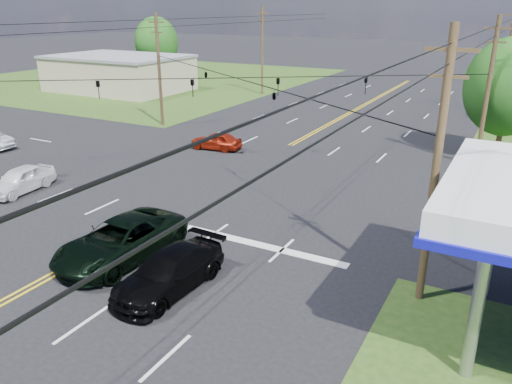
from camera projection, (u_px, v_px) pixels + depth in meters
The scene contains 17 objects.
ground at pixel (237, 175), 31.30m from camera, with size 280.00×280.00×0.00m, color black.
grass_nw at pixel (143, 78), 73.31m from camera, with size 46.00×48.00×0.03m, color #244716.
stop_bar at pixel (242, 241), 22.48m from camera, with size 10.00×0.50×0.02m, color silver.
retail_nw at pixel (119, 74), 62.14m from camera, with size 16.00×11.00×4.00m, color #B9B08A.
pole_se at pixel (436, 169), 16.36m from camera, with size 1.60×0.28×9.50m.
pole_nw at pixel (159, 69), 42.82m from camera, with size 1.60×0.28×9.50m.
pole_ne at pixel (488, 92), 31.18m from camera, with size 1.60×0.28×9.50m.
pole_left_far at pixel (262, 50), 58.37m from camera, with size 1.60×0.28×10.00m.
pole_right_far at pixel (507, 61), 46.74m from camera, with size 1.60×0.28×10.00m.
span_wire_signals at pixel (235, 78), 29.21m from camera, with size 26.00×18.00×1.13m.
power_lines at pixel (216, 33), 26.66m from camera, with size 26.04×100.00×0.64m.
tree_right_a at pixel (508, 87), 33.22m from camera, with size 5.70×5.70×8.18m.
tree_far_l at pixel (156, 42), 70.16m from camera, with size 6.08×6.08×8.72m.
pickup_dkgreen at pixel (121, 240), 20.64m from camera, with size 2.77×6.02×1.67m, color black.
suv_black at pixel (169, 272), 18.39m from camera, with size 2.04×5.03×1.46m, color black.
pickup_white at pixel (20, 180), 28.24m from camera, with size 1.69×4.21×1.43m, color white.
sedan_red at pixel (216, 141), 36.69m from camera, with size 1.53×3.79×1.29m, color maroon.
Camera 1 is at (15.25, -13.53, 9.92)m, focal length 35.00 mm.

